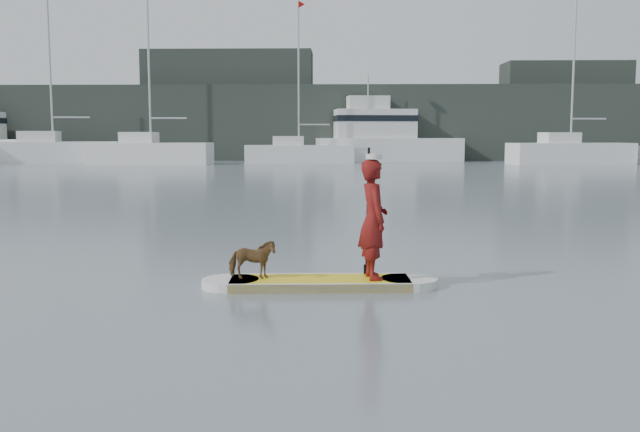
{
  "coord_description": "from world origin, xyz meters",
  "views": [
    {
      "loc": [
        -0.72,
        -6.47,
        2.13
      ],
      "look_at": [
        -0.98,
        3.3,
        1.0
      ],
      "focal_mm": 40.0,
      "sensor_mm": 36.0,
      "label": 1
    }
  ],
  "objects_px": {
    "paddler": "(373,219)",
    "sailboat_e": "(569,152)",
    "motor_yacht_a": "(382,137)",
    "paddleboard": "(320,283)",
    "sailboat_d": "(298,152)",
    "dog": "(252,259)",
    "sailboat_b": "(52,149)",
    "sailboat_c": "(150,152)"
  },
  "relations": [
    {
      "from": "paddler",
      "to": "sailboat_e",
      "type": "distance_m",
      "value": 43.98
    },
    {
      "from": "sailboat_e",
      "to": "motor_yacht_a",
      "type": "bearing_deg",
      "value": 152.7
    },
    {
      "from": "paddleboard",
      "to": "paddler",
      "type": "distance_m",
      "value": 1.16
    },
    {
      "from": "sailboat_d",
      "to": "motor_yacht_a",
      "type": "relative_size",
      "value": 1.02
    },
    {
      "from": "paddleboard",
      "to": "dog",
      "type": "xyz_separation_m",
      "value": [
        -0.94,
        -0.05,
        0.33
      ]
    },
    {
      "from": "sailboat_b",
      "to": "sailboat_d",
      "type": "height_order",
      "value": "sailboat_b"
    },
    {
      "from": "dog",
      "to": "sailboat_e",
      "type": "bearing_deg",
      "value": -28.39
    },
    {
      "from": "paddleboard",
      "to": "motor_yacht_a",
      "type": "bearing_deg",
      "value": 82.68
    },
    {
      "from": "dog",
      "to": "sailboat_b",
      "type": "distance_m",
      "value": 46.77
    },
    {
      "from": "sailboat_c",
      "to": "sailboat_e",
      "type": "height_order",
      "value": "sailboat_e"
    },
    {
      "from": "paddleboard",
      "to": "paddler",
      "type": "xyz_separation_m",
      "value": [
        0.74,
        0.04,
        0.89
      ]
    },
    {
      "from": "sailboat_b",
      "to": "sailboat_d",
      "type": "bearing_deg",
      "value": -8.79
    },
    {
      "from": "dog",
      "to": "sailboat_c",
      "type": "distance_m",
      "value": 42.11
    },
    {
      "from": "paddler",
      "to": "sailboat_e",
      "type": "xyz_separation_m",
      "value": [
        15.77,
        41.06,
        -0.07
      ]
    },
    {
      "from": "sailboat_e",
      "to": "motor_yacht_a",
      "type": "relative_size",
      "value": 1.09
    },
    {
      "from": "sailboat_b",
      "to": "motor_yacht_a",
      "type": "xyz_separation_m",
      "value": [
        24.46,
        3.33,
        0.87
      ]
    },
    {
      "from": "sailboat_b",
      "to": "sailboat_d",
      "type": "xyz_separation_m",
      "value": [
        18.11,
        0.06,
        -0.16
      ]
    },
    {
      "from": "dog",
      "to": "sailboat_b",
      "type": "relative_size",
      "value": 0.05
    },
    {
      "from": "dog",
      "to": "sailboat_c",
      "type": "height_order",
      "value": "sailboat_c"
    },
    {
      "from": "dog",
      "to": "sailboat_e",
      "type": "xyz_separation_m",
      "value": [
        17.45,
        41.14,
        0.49
      ]
    },
    {
      "from": "paddleboard",
      "to": "sailboat_e",
      "type": "xyz_separation_m",
      "value": [
        16.51,
        41.1,
        0.82
      ]
    },
    {
      "from": "sailboat_c",
      "to": "motor_yacht_a",
      "type": "distance_m",
      "value": 17.54
    },
    {
      "from": "paddler",
      "to": "motor_yacht_a",
      "type": "distance_m",
      "value": 45.66
    },
    {
      "from": "dog",
      "to": "sailboat_e",
      "type": "height_order",
      "value": "sailboat_e"
    },
    {
      "from": "sailboat_c",
      "to": "paddler",
      "type": "bearing_deg",
      "value": -69.58
    },
    {
      "from": "dog",
      "to": "sailboat_d",
      "type": "relative_size",
      "value": 0.06
    },
    {
      "from": "motor_yacht_a",
      "to": "paddler",
      "type": "bearing_deg",
      "value": -101.3
    },
    {
      "from": "sailboat_d",
      "to": "sailboat_e",
      "type": "bearing_deg",
      "value": -9.64
    },
    {
      "from": "dog",
      "to": "motor_yacht_a",
      "type": "bearing_deg",
      "value": -11.1
    },
    {
      "from": "paddleboard",
      "to": "motor_yacht_a",
      "type": "relative_size",
      "value": 0.29
    },
    {
      "from": "motor_yacht_a",
      "to": "sailboat_e",
      "type": "bearing_deg",
      "value": -26.94
    },
    {
      "from": "paddler",
      "to": "motor_yacht_a",
      "type": "bearing_deg",
      "value": -15.45
    },
    {
      "from": "sailboat_c",
      "to": "sailboat_d",
      "type": "relative_size",
      "value": 1.04
    },
    {
      "from": "sailboat_c",
      "to": "sailboat_e",
      "type": "bearing_deg",
      "value": 3.07
    },
    {
      "from": "sailboat_b",
      "to": "sailboat_e",
      "type": "bearing_deg",
      "value": -10.8
    },
    {
      "from": "motor_yacht_a",
      "to": "dog",
      "type": "bearing_deg",
      "value": -103.39
    },
    {
      "from": "paddleboard",
      "to": "paddler",
      "type": "height_order",
      "value": "paddler"
    },
    {
      "from": "paddler",
      "to": "motor_yacht_a",
      "type": "xyz_separation_m",
      "value": [
        2.87,
        45.56,
        0.9
      ]
    },
    {
      "from": "dog",
      "to": "sailboat_b",
      "type": "xyz_separation_m",
      "value": [
        -19.91,
        42.32,
        0.59
      ]
    },
    {
      "from": "sailboat_b",
      "to": "motor_yacht_a",
      "type": "relative_size",
      "value": 1.25
    },
    {
      "from": "paddler",
      "to": "motor_yacht_a",
      "type": "relative_size",
      "value": 0.15
    },
    {
      "from": "sailboat_d",
      "to": "sailboat_e",
      "type": "relative_size",
      "value": 0.94
    }
  ]
}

